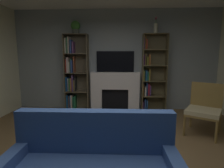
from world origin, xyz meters
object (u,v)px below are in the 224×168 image
Objects in this scene: fireplace at (115,90)px; vase_with_flowers at (156,27)px; potted_plant at (76,27)px; tv at (115,62)px; bookshelf_left at (74,74)px; bookshelf_right at (151,75)px; armchair at (204,108)px.

fireplace is 3.42× the size of vase_with_flowers.
potted_plant is 2.18m from vase_with_flowers.
tv is (0.00, 0.07, 0.82)m from fireplace.
potted_plant is (-1.09, -0.05, 1.77)m from fireplace.
bookshelf_right is (2.19, 0.01, -0.02)m from bookshelf_left.
fireplace is 0.69× the size of bookshelf_left.
potted_plant is at bearing -173.71° from tv.
vase_with_flowers is (0.08, -0.03, 1.29)m from bookshelf_right.
bookshelf_right is 6.08× the size of potted_plant.
armchair is (1.84, -1.64, -0.86)m from tv.
armchair is at bearing -40.37° from fireplace.
bookshelf_right is (1.01, -0.09, -0.36)m from tv.
tv is at bearing 6.29° from potted_plant.
potted_plant is at bearing -16.84° from bookshelf_left.
tv is 2.44× the size of vase_with_flowers.
vase_with_flowers is (1.09, -0.05, 1.74)m from fireplace.
potted_plant reaches higher than tv.
bookshelf_left is at bearing -175.49° from tv.
vase_with_flowers is 0.43× the size of armchair.
bookshelf_left is at bearing 152.91° from armchair.
vase_with_flowers is at bearing -0.69° from bookshelf_left.
tv is at bearing 138.37° from armchair.
fireplace is 1.48× the size of armchair.
bookshelf_left is 4.92× the size of vase_with_flowers.
potted_plant is 0.35× the size of armchair.
bookshelf_left is at bearing -178.96° from fireplace.
vase_with_flowers is 2.46m from armchair.
tv is at bearing 90.00° from fireplace.
potted_plant is (-2.10, -0.03, 1.32)m from bookshelf_right.
potted_plant reaches higher than fireplace.
potted_plant reaches higher than bookshelf_left.
bookshelf_right is 2.13× the size of armchair.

